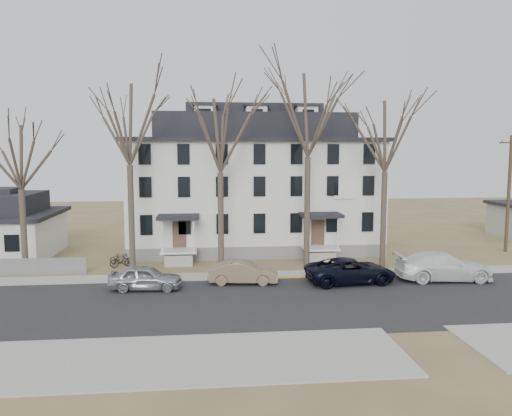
{
  "coord_description": "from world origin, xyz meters",
  "views": [
    {
      "loc": [
        -5.99,
        -24.08,
        8.19
      ],
      "look_at": [
        -2.66,
        9.0,
        4.42
      ],
      "focal_mm": 35.0,
      "sensor_mm": 36.0,
      "label": 1
    }
  ],
  "objects": [
    {
      "name": "car_tan",
      "position": [
        -3.75,
        6.11,
        0.71
      ],
      "size": [
        4.45,
        1.96,
        1.42
      ],
      "primitive_type": "imported",
      "rotation": [
        0.0,
        0.0,
        1.46
      ],
      "color": "#7A6B51",
      "rests_on": "ground"
    },
    {
      "name": "tree_mid_left",
      "position": [
        -5.0,
        9.8,
        9.6
      ],
      "size": [
        7.8,
        7.8,
        12.74
      ],
      "color": "#473B31",
      "rests_on": "ground"
    },
    {
      "name": "bicycle_right",
      "position": [
        -11.99,
        11.27,
        0.5
      ],
      "size": [
        1.72,
        1.07,
        1.0
      ],
      "primitive_type": "imported",
      "rotation": [
        0.0,
        0.0,
        1.96
      ],
      "color": "black",
      "rests_on": "ground"
    },
    {
      "name": "car_silver",
      "position": [
        -9.61,
        5.29,
        0.73
      ],
      "size": [
        4.38,
        2.0,
        1.46
      ],
      "primitive_type": "imported",
      "rotation": [
        0.0,
        0.0,
        1.5
      ],
      "color": "#9C9FA4",
      "rests_on": "ground"
    },
    {
      "name": "tree_bungalow",
      "position": [
        -18.0,
        9.8,
        8.12
      ],
      "size": [
        6.6,
        6.6,
        10.78
      ],
      "color": "#473B31",
      "rests_on": "ground"
    },
    {
      "name": "ground",
      "position": [
        0.0,
        0.0,
        0.0
      ],
      "size": [
        120.0,
        120.0,
        0.0
      ],
      "primitive_type": "plane",
      "color": "olive",
      "rests_on": "ground"
    },
    {
      "name": "tree_far_left",
      "position": [
        -11.0,
        9.8,
        10.34
      ],
      "size": [
        8.4,
        8.4,
        13.72
      ],
      "color": "#473B31",
      "rests_on": "ground"
    },
    {
      "name": "car_navy",
      "position": [
        2.93,
        5.58,
        0.78
      ],
      "size": [
        5.79,
        3.07,
        1.55
      ],
      "primitive_type": "imported",
      "rotation": [
        0.0,
        0.0,
        1.66
      ],
      "color": "black",
      "rests_on": "ground"
    },
    {
      "name": "far_sidewalk",
      "position": [
        0.0,
        8.0,
        0.0
      ],
      "size": [
        120.0,
        2.0,
        0.08
      ],
      "primitive_type": "cube",
      "color": "#A09F97",
      "rests_on": "ground"
    },
    {
      "name": "utility_pole_far",
      "position": [
        18.5,
        14.0,
        4.9
      ],
      "size": [
        2.0,
        0.28,
        9.5
      ],
      "color": "#3D3023",
      "rests_on": "ground"
    },
    {
      "name": "near_sidewalk_left",
      "position": [
        -8.0,
        -5.0,
        0.0
      ],
      "size": [
        20.0,
        5.0,
        0.08
      ],
      "primitive_type": "cube",
      "color": "#A09F97",
      "rests_on": "ground"
    },
    {
      "name": "boarding_house",
      "position": [
        -2.0,
        17.95,
        5.38
      ],
      "size": [
        20.8,
        12.36,
        12.05
      ],
      "color": "slate",
      "rests_on": "ground"
    },
    {
      "name": "yellow_curb",
      "position": [
        5.0,
        7.1,
        0.0
      ],
      "size": [
        14.0,
        0.25,
        0.06
      ],
      "primitive_type": "cube",
      "color": "gold",
      "rests_on": "ground"
    },
    {
      "name": "main_road",
      "position": [
        0.0,
        2.0,
        0.0
      ],
      "size": [
        120.0,
        10.0,
        0.04
      ],
      "primitive_type": "cube",
      "color": "#27272A",
      "rests_on": "ground"
    },
    {
      "name": "bicycle_left",
      "position": [
        -12.28,
        12.09,
        0.43
      ],
      "size": [
        1.72,
        1.3,
        0.87
      ],
      "primitive_type": "imported",
      "rotation": [
        0.0,
        0.0,
        1.07
      ],
      "color": "black",
      "rests_on": "ground"
    },
    {
      "name": "tree_mid_right",
      "position": [
        6.5,
        9.8,
        9.6
      ],
      "size": [
        7.8,
        7.8,
        12.74
      ],
      "color": "#473B31",
      "rests_on": "ground"
    },
    {
      "name": "tree_center",
      "position": [
        1.0,
        9.8,
        11.08
      ],
      "size": [
        9.0,
        9.0,
        14.7
      ],
      "color": "#473B31",
      "rests_on": "ground"
    },
    {
      "name": "car_white",
      "position": [
        8.99,
        5.65,
        0.88
      ],
      "size": [
        6.19,
        2.82,
        1.76
      ],
      "primitive_type": "imported",
      "rotation": [
        0.0,
        0.0,
        1.51
      ],
      "color": "white",
      "rests_on": "ground"
    }
  ]
}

